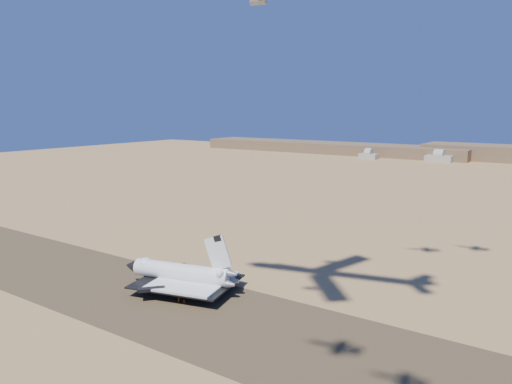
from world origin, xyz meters
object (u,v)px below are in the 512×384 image
Objects in this scene: shuttle at (181,274)px; crew_a at (179,300)px; crew_b at (179,299)px; crew_c at (184,302)px.

shuttle reaches higher than crew_a.
crew_a is at bearing -65.03° from shuttle.
shuttle is 25.69× the size of crew_b.
shuttle is at bearing 22.13° from crew_c.
shuttle reaches higher than crew_b.
crew_b is at bearing 38.64° from crew_a.
crew_c is at bearing -115.85° from crew_b.
crew_b is at bearing -64.36° from shuttle.
shuttle is 13.67m from crew_c.
crew_c is at bearing -56.63° from shuttle.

